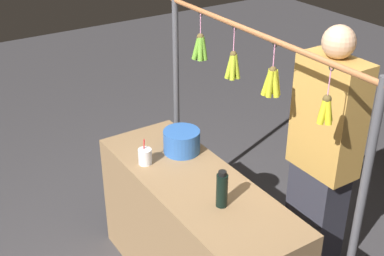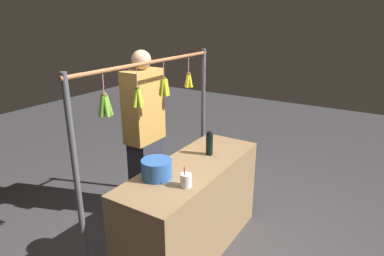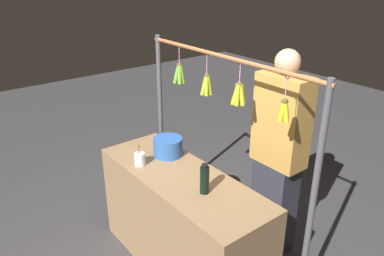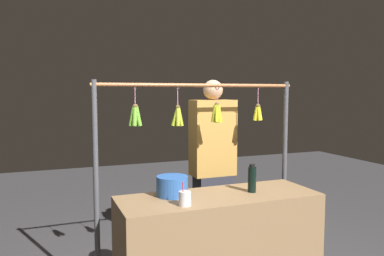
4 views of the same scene
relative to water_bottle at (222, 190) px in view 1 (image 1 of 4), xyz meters
The scene contains 6 objects.
market_counter 0.61m from the water_bottle, ahead, with size 1.58×0.56×0.87m, color olive.
display_rack 0.56m from the water_bottle, 53.98° to the right, with size 1.83×0.11×1.76m.
water_bottle is the anchor object (origin of this frame).
blue_bucket 0.64m from the water_bottle, 11.51° to the right, with size 0.24×0.24×0.15m, color #2C5CAA.
drink_cup 0.65m from the water_bottle, 13.22° to the left, with size 0.09×0.09×0.17m.
vendor_person 0.78m from the water_bottle, 90.59° to the right, with size 0.42×0.23×1.78m.
Camera 1 is at (-2.18, 1.43, 2.62)m, focal length 48.36 mm.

